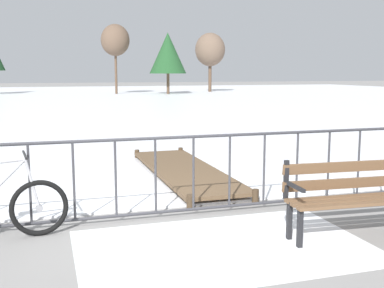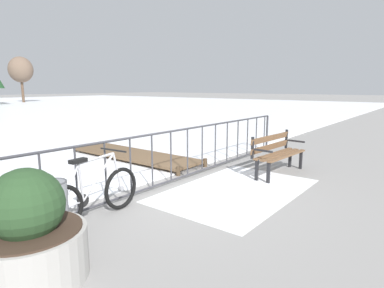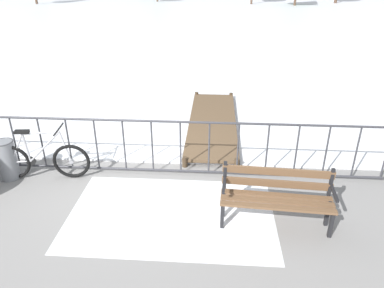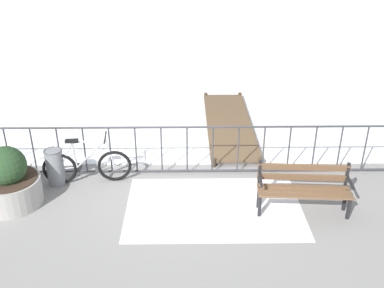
% 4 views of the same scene
% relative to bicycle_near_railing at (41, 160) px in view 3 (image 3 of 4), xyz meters
% --- Properties ---
extents(ground_plane, '(160.00, 160.00, 0.00)m').
position_rel_bicycle_near_railing_xyz_m(ground_plane, '(1.70, 0.29, -0.37)').
color(ground_plane, gray).
extents(frozen_pond, '(80.00, 56.00, 0.03)m').
position_rel_bicycle_near_railing_xyz_m(frozen_pond, '(1.70, 28.69, -0.35)').
color(frozen_pond, white).
rests_on(frozen_pond, ground).
extents(snow_patch, '(3.15, 2.00, 0.01)m').
position_rel_bicycle_near_railing_xyz_m(snow_patch, '(2.43, -0.91, -0.36)').
color(snow_patch, white).
rests_on(snow_patch, ground).
extents(railing_fence, '(9.06, 0.06, 1.07)m').
position_rel_bicycle_near_railing_xyz_m(railing_fence, '(1.70, 0.29, 0.19)').
color(railing_fence, '#38383D').
rests_on(railing_fence, ground).
extents(bicycle_near_railing, '(1.71, 0.52, 0.97)m').
position_rel_bicycle_near_railing_xyz_m(bicycle_near_railing, '(0.00, 0.00, 0.00)').
color(bicycle_near_railing, black).
rests_on(bicycle_near_railing, ground).
extents(park_bench, '(1.63, 0.59, 0.89)m').
position_rel_bicycle_near_railing_xyz_m(park_bench, '(3.98, -0.99, 0.14)').
color(park_bench, brown).
rests_on(park_bench, ground).
extents(trash_bin, '(0.35, 0.35, 0.73)m').
position_rel_bicycle_near_railing_xyz_m(trash_bin, '(-0.61, -0.04, 0.00)').
color(trash_bin, gray).
rests_on(trash_bin, ground).
extents(wooden_dock, '(1.10, 4.07, 0.20)m').
position_rel_bicycle_near_railing_xyz_m(wooden_dock, '(3.00, 2.57, -0.25)').
color(wooden_dock, brown).
rests_on(wooden_dock, ground).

